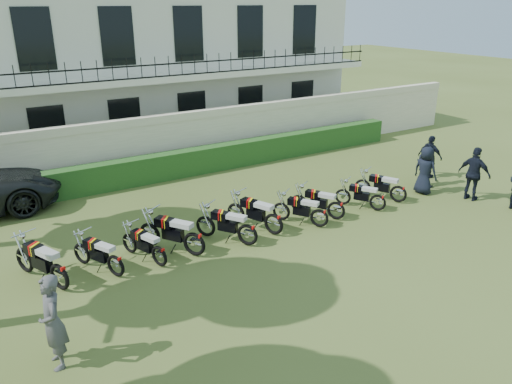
# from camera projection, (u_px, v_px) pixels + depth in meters

# --- Properties ---
(ground) EXTENTS (100.00, 100.00, 0.00)m
(ground) POSITION_uv_depth(u_px,v_px,m) (297.00, 246.00, 13.87)
(ground) COLOR #465421
(ground) RESTS_ON ground
(perimeter_wall) EXTENTS (30.00, 0.35, 2.30)m
(perimeter_wall) POSITION_uv_depth(u_px,v_px,m) (180.00, 141.00, 19.81)
(perimeter_wall) COLOR silver
(perimeter_wall) RESTS_ON ground
(hedge) EXTENTS (18.00, 0.60, 1.00)m
(hedge) POSITION_uv_depth(u_px,v_px,m) (212.00, 158.00, 19.90)
(hedge) COLOR #1B4518
(hedge) RESTS_ON ground
(building) EXTENTS (20.40, 9.60, 7.40)m
(building) POSITION_uv_depth(u_px,v_px,m) (126.00, 61.00, 23.63)
(building) COLOR silver
(building) RESTS_ON ground
(motorcycle_0) EXTENTS (0.99, 1.95, 1.14)m
(motorcycle_0) POSITION_uv_depth(u_px,v_px,m) (59.00, 271.00, 11.57)
(motorcycle_0) COLOR black
(motorcycle_0) RESTS_ON ground
(motorcycle_1) EXTENTS (0.91, 1.63, 0.97)m
(motorcycle_1) POSITION_uv_depth(u_px,v_px,m) (115.00, 261.00, 12.17)
(motorcycle_1) COLOR black
(motorcycle_1) RESTS_ON ground
(motorcycle_2) EXTENTS (0.76, 1.65, 0.94)m
(motorcycle_2) POSITION_uv_depth(u_px,v_px,m) (159.00, 251.00, 12.65)
(motorcycle_2) COLOR black
(motorcycle_2) RESTS_ON ground
(motorcycle_3) EXTENTS (1.24, 1.80, 1.14)m
(motorcycle_3) POSITION_uv_depth(u_px,v_px,m) (194.00, 238.00, 13.13)
(motorcycle_3) COLOR black
(motorcycle_3) RESTS_ON ground
(motorcycle_4) EXTENTS (1.15, 1.68, 1.07)m
(motorcycle_4) POSITION_uv_depth(u_px,v_px,m) (248.00, 230.00, 13.71)
(motorcycle_4) COLOR black
(motorcycle_4) RESTS_ON ground
(motorcycle_5) EXTENTS (0.94, 1.89, 1.10)m
(motorcycle_5) POSITION_uv_depth(u_px,v_px,m) (274.00, 219.00, 14.35)
(motorcycle_5) COLOR black
(motorcycle_5) RESTS_ON ground
(motorcycle_6) EXTENTS (1.06, 1.54, 0.98)m
(motorcycle_6) POSITION_uv_depth(u_px,v_px,m) (320.00, 214.00, 14.85)
(motorcycle_6) COLOR black
(motorcycle_6) RESTS_ON ground
(motorcycle_7) EXTENTS (1.00, 1.62, 0.99)m
(motorcycle_7) POSITION_uv_depth(u_px,v_px,m) (336.00, 206.00, 15.37)
(motorcycle_7) COLOR black
(motorcycle_7) RESTS_ON ground
(motorcycle_8) EXTENTS (0.96, 1.50, 0.93)m
(motorcycle_8) POSITION_uv_depth(u_px,v_px,m) (378.00, 199.00, 16.03)
(motorcycle_8) COLOR black
(motorcycle_8) RESTS_ON ground
(motorcycle_9) EXTENTS (0.93, 1.67, 1.00)m
(motorcycle_9) POSITION_uv_depth(u_px,v_px,m) (399.00, 190.00, 16.69)
(motorcycle_9) COLOR black
(motorcycle_9) RESTS_ON ground
(inspector) EXTENTS (0.46, 0.69, 1.87)m
(inspector) POSITION_uv_depth(u_px,v_px,m) (53.00, 322.00, 9.03)
(inspector) COLOR #505155
(inspector) RESTS_ON ground
(officer_2) EXTENTS (0.69, 1.16, 1.85)m
(officer_2) POSITION_uv_depth(u_px,v_px,m) (474.00, 174.00, 16.80)
(officer_2) COLOR black
(officer_2) RESTS_ON ground
(officer_3) EXTENTS (0.70, 0.92, 1.70)m
(officer_3) POSITION_uv_depth(u_px,v_px,m) (425.00, 170.00, 17.40)
(officer_3) COLOR black
(officer_3) RESTS_ON ground
(officer_4) EXTENTS (0.68, 0.83, 1.60)m
(officer_4) POSITION_uv_depth(u_px,v_px,m) (426.00, 164.00, 18.19)
(officer_4) COLOR black
(officer_4) RESTS_ON ground
(officer_5) EXTENTS (0.61, 1.03, 1.64)m
(officer_5) POSITION_uv_depth(u_px,v_px,m) (430.00, 157.00, 19.00)
(officer_5) COLOR black
(officer_5) RESTS_ON ground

